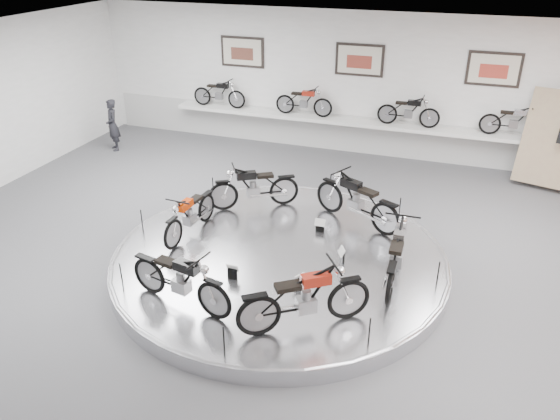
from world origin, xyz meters
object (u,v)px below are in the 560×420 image
(visitor, at_px, (113,125))
(bike_c, at_px, (190,214))
(bike_e, at_px, (305,298))
(bike_a, at_px, (357,200))
(bike_f, at_px, (397,253))
(shelf, at_px, (354,122))
(bike_b, at_px, (254,187))
(display_platform, at_px, (279,260))
(bike_d, at_px, (180,279))

(visitor, bearing_deg, bike_c, 0.82)
(bike_e, bearing_deg, bike_a, 53.83)
(bike_c, relative_size, bike_f, 0.87)
(shelf, bearing_deg, bike_b, -104.32)
(bike_f, distance_m, visitor, 10.16)
(display_platform, distance_m, visitor, 8.19)
(bike_d, bearing_deg, display_platform, 76.10)
(shelf, xyz_separation_m, bike_a, (1.11, -4.68, -0.16))
(bike_c, height_order, bike_d, bike_d)
(shelf, height_order, visitor, visitor)
(bike_a, relative_size, bike_c, 1.17)
(visitor, bearing_deg, bike_f, 15.61)
(bike_f, bearing_deg, bike_a, 29.50)
(bike_a, height_order, bike_c, bike_a)
(display_platform, bearing_deg, shelf, 90.00)
(shelf, xyz_separation_m, bike_b, (-1.20, -4.70, -0.19))
(shelf, bearing_deg, bike_a, -76.66)
(visitor, bearing_deg, bike_d, -5.58)
(bike_e, relative_size, visitor, 1.20)
(visitor, bearing_deg, bike_e, 3.66)
(bike_d, relative_size, bike_f, 0.94)
(shelf, distance_m, bike_a, 4.81)
(display_platform, relative_size, shelf, 0.58)
(shelf, xyz_separation_m, bike_f, (2.22, -6.54, -0.16))
(bike_b, bearing_deg, bike_f, 120.34)
(bike_f, bearing_deg, visitor, 61.53)
(bike_d, xyz_separation_m, bike_f, (3.20, 1.92, 0.03))
(bike_a, distance_m, bike_c, 3.46)
(shelf, relative_size, bike_b, 6.39)
(bike_b, relative_size, visitor, 1.13)
(bike_b, xyz_separation_m, bike_e, (2.29, -3.63, 0.03))
(visitor, bearing_deg, display_platform, 9.36)
(shelf, distance_m, visitor, 7.07)
(bike_c, xyz_separation_m, visitor, (-4.85, 4.37, 0.00))
(bike_a, xyz_separation_m, bike_e, (-0.02, -3.66, -0.00))
(shelf, relative_size, bike_f, 6.05)
(bike_d, bearing_deg, bike_b, 104.87)
(bike_e, bearing_deg, shelf, 61.60)
(bike_e, height_order, bike_f, bike_e)
(shelf, height_order, bike_a, bike_a)
(display_platform, height_order, bike_c, bike_c)
(bike_b, height_order, bike_c, bike_b)
(bike_c, distance_m, bike_d, 2.40)
(visitor, bearing_deg, shelf, 58.38)
(bike_a, distance_m, bike_e, 3.66)
(bike_e, bearing_deg, bike_b, 86.36)
(bike_f, xyz_separation_m, visitor, (-9.03, 4.65, -0.07))
(bike_a, xyz_separation_m, bike_c, (-3.07, -1.59, -0.08))
(display_platform, distance_m, bike_e, 2.32)
(bike_d, height_order, visitor, visitor)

